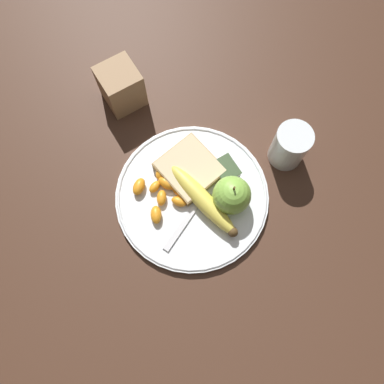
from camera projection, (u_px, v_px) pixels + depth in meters
ground_plane at (192, 197)px, 0.72m from camera, size 3.00×3.00×0.00m
plate at (192, 196)px, 0.71m from camera, size 0.29×0.29×0.01m
juice_glass at (289, 147)px, 0.70m from camera, size 0.07×0.07×0.09m
apple at (232, 195)px, 0.67m from camera, size 0.07×0.07×0.08m
banana at (203, 200)px, 0.68m from camera, size 0.18×0.06×0.03m
bread_slice at (190, 169)px, 0.71m from camera, size 0.12×0.12×0.02m
fork at (200, 200)px, 0.70m from camera, size 0.10×0.18×0.00m
jam_packet at (226, 170)px, 0.71m from camera, size 0.05×0.04×0.02m
orange_segment_0 at (178, 191)px, 0.70m from camera, size 0.03×0.02×0.01m
orange_segment_1 at (162, 172)px, 0.71m from camera, size 0.04×0.04×0.02m
orange_segment_2 at (177, 178)px, 0.71m from camera, size 0.03×0.03×0.02m
orange_segment_3 at (155, 214)px, 0.68m from camera, size 0.04×0.03×0.02m
orange_segment_4 at (162, 198)px, 0.69m from camera, size 0.03×0.03×0.02m
orange_segment_5 at (184, 195)px, 0.70m from camera, size 0.02×0.03×0.02m
orange_segment_6 at (139, 187)px, 0.70m from camera, size 0.04×0.04×0.02m
orange_segment_7 at (179, 201)px, 0.69m from camera, size 0.03×0.03×0.02m
orange_segment_8 at (155, 187)px, 0.70m from camera, size 0.02×0.03×0.01m
orange_segment_9 at (167, 183)px, 0.70m from camera, size 0.04×0.03×0.02m
condiment_caddy at (121, 87)px, 0.74m from camera, size 0.07×0.07×0.09m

